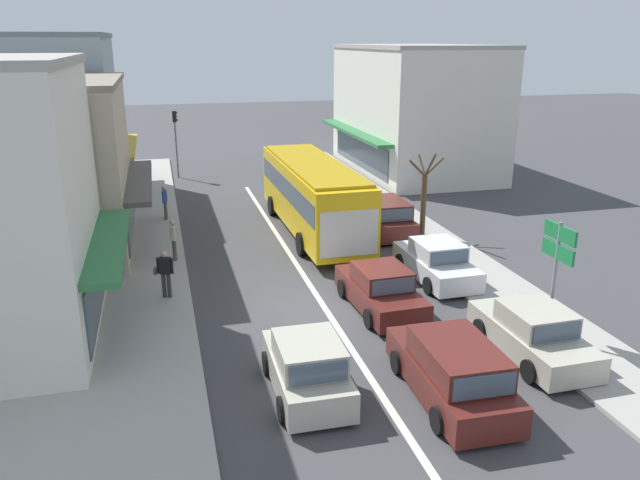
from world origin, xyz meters
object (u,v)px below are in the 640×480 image
object	(u,v)px
city_bus	(313,192)
parked_sedan_kerb_front	(533,334)
pedestrian_far_walker	(174,237)
parked_wagon_kerb_rear	(344,191)
street_tree_right	(424,198)
traffic_light_downstreet	(176,133)
hatchback_queue_gap_filler	(307,368)
parked_sedan_kerb_second	(436,262)
pedestrian_browsing_midblock	(165,200)
sedan_behind_bus_near	(381,290)
directional_road_sign	(558,253)
wagon_adjacent_lane_trail	(452,371)
parked_wagon_kerb_third	(384,217)
pedestrian_with_handbag_near	(165,271)

from	to	relation	value
city_bus	parked_sedan_kerb_front	size ratio (longest dim) A/B	2.58
pedestrian_far_walker	parked_wagon_kerb_rear	bearing A→B (deg)	37.90
street_tree_right	traffic_light_downstreet	bearing A→B (deg)	122.80
hatchback_queue_gap_filler	parked_sedan_kerb_second	world-z (taller)	hatchback_queue_gap_filler
street_tree_right	pedestrian_browsing_midblock	size ratio (longest dim) A/B	2.40
sedan_behind_bus_near	pedestrian_browsing_midblock	world-z (taller)	pedestrian_browsing_midblock
city_bus	directional_road_sign	world-z (taller)	directional_road_sign
wagon_adjacent_lane_trail	parked_wagon_kerb_rear	world-z (taller)	same
street_tree_right	pedestrian_far_walker	bearing A→B (deg)	-176.13
parked_sedan_kerb_front	parked_sedan_kerb_second	world-z (taller)	same
pedestrian_browsing_midblock	pedestrian_far_walker	world-z (taller)	same
parked_sedan_kerb_second	hatchback_queue_gap_filler	bearing A→B (deg)	-135.03
parked_wagon_kerb_third	directional_road_sign	world-z (taller)	directional_road_sign
parked_sedan_kerb_front	pedestrian_browsing_midblock	size ratio (longest dim) A/B	2.59
traffic_light_downstreet	parked_wagon_kerb_rear	bearing A→B (deg)	-48.33
pedestrian_browsing_midblock	pedestrian_far_walker	distance (m)	6.09
city_bus	parked_wagon_kerb_rear	bearing A→B (deg)	57.66
city_bus	parked_wagon_kerb_rear	xyz separation A→B (m)	(2.76, 4.37, -1.14)
traffic_light_downstreet	pedestrian_far_walker	bearing A→B (deg)	-92.82
sedan_behind_bus_near	wagon_adjacent_lane_trail	world-z (taller)	wagon_adjacent_lane_trail
parked_sedan_kerb_second	pedestrian_far_walker	xyz separation A→B (m)	(-9.20, 4.17, 0.40)
wagon_adjacent_lane_trail	directional_road_sign	distance (m)	5.04
city_bus	wagon_adjacent_lane_trail	bearing A→B (deg)	-90.19
pedestrian_browsing_midblock	parked_sedan_kerb_second	bearing A→B (deg)	-47.52
traffic_light_downstreet	parked_sedan_kerb_second	bearing A→B (deg)	-67.62
parked_wagon_kerb_rear	parked_sedan_kerb_second	bearing A→B (deg)	-89.00
wagon_adjacent_lane_trail	traffic_light_downstreet	bearing A→B (deg)	100.95
parked_wagon_kerb_rear	traffic_light_downstreet	world-z (taller)	traffic_light_downstreet
sedan_behind_bus_near	wagon_adjacent_lane_trail	distance (m)	5.48
wagon_adjacent_lane_trail	directional_road_sign	bearing A→B (deg)	27.40
parked_wagon_kerb_rear	directional_road_sign	world-z (taller)	directional_road_sign
parked_sedan_kerb_front	parked_wagon_kerb_third	bearing A→B (deg)	89.81
hatchback_queue_gap_filler	directional_road_sign	distance (m)	7.82
city_bus	wagon_adjacent_lane_trail	distance (m)	14.33
wagon_adjacent_lane_trail	parked_sedan_kerb_second	bearing A→B (deg)	68.06
traffic_light_downstreet	pedestrian_far_walker	distance (m)	16.35
wagon_adjacent_lane_trail	directional_road_sign	xyz separation A→B (m)	(4.12, 2.14, 1.96)
city_bus	hatchback_queue_gap_filler	world-z (taller)	city_bus
parked_sedan_kerb_second	street_tree_right	world-z (taller)	street_tree_right
pedestrian_browsing_midblock	parked_wagon_kerb_rear	bearing A→B (deg)	5.70
sedan_behind_bus_near	parked_sedan_kerb_second	world-z (taller)	same
parked_sedan_kerb_front	directional_road_sign	bearing A→B (deg)	35.06
street_tree_right	pedestrian_far_walker	distance (m)	10.84
street_tree_right	pedestrian_with_handbag_near	size ratio (longest dim) A/B	2.40
city_bus	street_tree_right	bearing A→B (deg)	-22.84
parked_sedan_kerb_front	street_tree_right	bearing A→B (deg)	82.32
parked_sedan_kerb_second	street_tree_right	distance (m)	5.28
traffic_light_downstreet	pedestrian_browsing_midblock	size ratio (longest dim) A/B	2.58
pedestrian_far_walker	city_bus	bearing A→B (deg)	22.97
city_bus	parked_wagon_kerb_third	size ratio (longest dim) A/B	2.40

